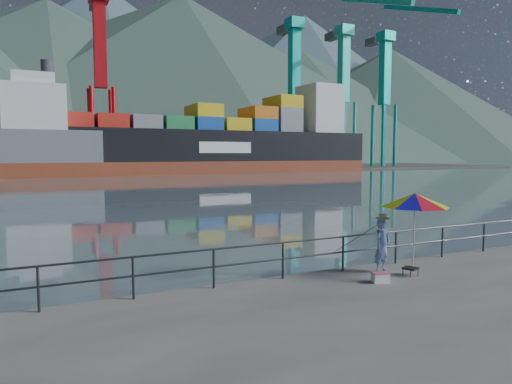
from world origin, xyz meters
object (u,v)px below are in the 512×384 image
at_px(fisherman, 382,246).
at_px(cooler_bag, 380,278).
at_px(beach_umbrella, 415,200).
at_px(container_ship, 223,141).

height_order(fisherman, cooler_bag, fisherman).
bearing_deg(fisherman, beach_umbrella, -55.98).
height_order(fisherman, container_ship, container_ship).
bearing_deg(container_ship, cooler_bag, -108.71).
bearing_deg(fisherman, cooler_bag, -146.40).
xyz_separation_m(fisherman, cooler_bag, (-0.75, -0.80, -0.65)).
xyz_separation_m(cooler_bag, container_ship, (24.53, 72.41, 5.70)).
relative_size(fisherman, container_ship, 0.02).
xyz_separation_m(beach_umbrella, cooler_bag, (-1.37, -0.22, -1.99)).
bearing_deg(cooler_bag, fisherman, 63.24).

